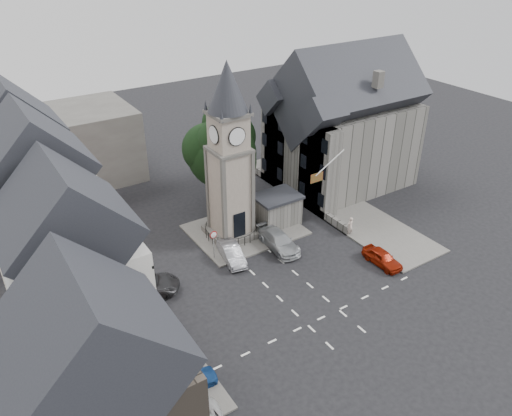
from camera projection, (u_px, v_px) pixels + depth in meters
ground at (280, 279)px, 41.04m from camera, size 120.00×120.00×0.00m
pavement_west at (108, 292)px, 39.50m from camera, size 6.00×30.00×0.14m
pavement_east at (330, 201)px, 52.53m from camera, size 6.00×26.00×0.14m
central_island at (245, 230)px, 47.57m from camera, size 10.00×8.00×0.16m
road_markings at (323, 317)px, 37.01m from camera, size 20.00×8.00×0.01m
clock_tower at (229, 155)px, 42.90m from camera, size 4.86×4.86×16.25m
stone_shelter at (277, 209)px, 48.04m from camera, size 4.30×3.30×3.08m
town_tree at (221, 145)px, 48.07m from camera, size 7.20×7.20×10.80m
warning_sign_post at (214, 239)px, 42.51m from camera, size 0.70×0.19×2.85m
terrace_pink at (24, 180)px, 42.21m from camera, size 8.10×7.60×12.80m
terrace_cream at (46, 221)px, 36.35m from camera, size 8.10×7.60×12.80m
terrace_tudor at (77, 282)px, 30.69m from camera, size 8.10×7.60×12.00m
building_sw_stone at (101, 405)px, 23.80m from camera, size 8.60×7.60×10.40m
backdrop_west at (41, 153)px, 53.91m from camera, size 20.00×10.00×8.00m
east_building at (341, 131)px, 53.37m from camera, size 14.40×11.40×12.60m
east_boundary_wall at (297, 197)px, 52.48m from camera, size 0.40×16.00×0.90m
flagpole at (330, 163)px, 44.30m from camera, size 3.68×0.10×2.74m
car_west_blue at (189, 381)px, 31.03m from camera, size 3.78×1.86×1.24m
car_west_silver at (152, 331)px, 34.81m from camera, size 4.16×1.93×1.32m
car_west_grey at (145, 284)px, 39.20m from camera, size 5.99×4.86×1.52m
car_island_silver at (232, 253)px, 43.04m from camera, size 2.22×4.42×1.39m
car_island_east at (279, 241)px, 44.67m from camera, size 2.34×5.22×1.49m
car_east_red at (382, 258)px, 42.54m from camera, size 1.58×3.84×1.30m
pedestrian at (350, 226)px, 46.43m from camera, size 0.72×0.49×1.90m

